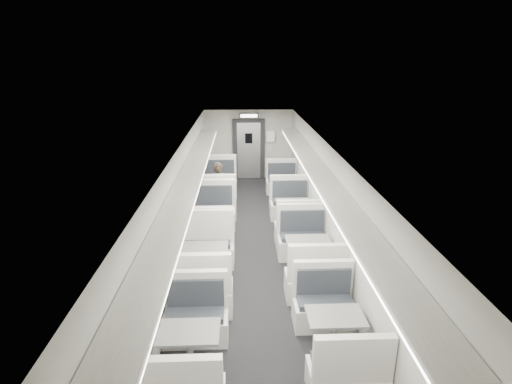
{
  "coord_description": "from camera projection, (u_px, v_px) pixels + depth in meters",
  "views": [
    {
      "loc": [
        -0.3,
        -7.62,
        4.08
      ],
      "look_at": [
        0.04,
        0.76,
        1.24
      ],
      "focal_mm": 28.0,
      "sensor_mm": 36.0,
      "label": 1
    }
  ],
  "objects": [
    {
      "name": "room",
      "position": [
        255.0,
        206.0,
        8.14
      ],
      "size": [
        3.24,
        12.24,
        2.64
      ],
      "color": "black",
      "rests_on": "ground"
    },
    {
      "name": "booth_left_a",
      "position": [
        216.0,
        192.0,
        11.41
      ],
      "size": [
        1.16,
        2.34,
        1.25
      ],
      "color": "white",
      "rests_on": "room"
    },
    {
      "name": "booth_left_b",
      "position": [
        211.0,
        226.0,
        9.18
      ],
      "size": [
        1.1,
        2.24,
        1.2
      ],
      "color": "white",
      "rests_on": "room"
    },
    {
      "name": "booth_left_c",
      "position": [
        204.0,
        266.0,
        7.41
      ],
      "size": [
        1.09,
        2.21,
        1.18
      ],
      "color": "white",
      "rests_on": "room"
    },
    {
      "name": "booth_left_d",
      "position": [
        190.0,
        352.0,
        5.32
      ],
      "size": [
        0.97,
        1.97,
        1.06
      ],
      "color": "white",
      "rests_on": "room"
    },
    {
      "name": "booth_right_a",
      "position": [
        284.0,
        189.0,
        11.88
      ],
      "size": [
        0.97,
        1.98,
        1.06
      ],
      "color": "white",
      "rests_on": "room"
    },
    {
      "name": "booth_right_b",
      "position": [
        293.0,
        215.0,
        9.85
      ],
      "size": [
        1.04,
        2.1,
        1.12
      ],
      "color": "white",
      "rests_on": "room"
    },
    {
      "name": "booth_right_c",
      "position": [
        308.0,
        257.0,
        7.79
      ],
      "size": [
        1.04,
        2.11,
        1.13
      ],
      "color": "white",
      "rests_on": "room"
    },
    {
      "name": "booth_right_d",
      "position": [
        334.0,
        335.0,
        5.65
      ],
      "size": [
        0.96,
        1.95,
        1.04
      ],
      "color": "white",
      "rests_on": "room"
    },
    {
      "name": "passenger",
      "position": [
        219.0,
        189.0,
        10.69
      ],
      "size": [
        0.55,
        0.37,
        1.45
      ],
      "primitive_type": "imported",
      "rotation": [
        0.0,
        0.0,
        0.05
      ],
      "color": "black",
      "rests_on": "room"
    },
    {
      "name": "window_a",
      "position": [
        198.0,
        159.0,
        11.25
      ],
      "size": [
        0.02,
        1.18,
        0.84
      ],
      "primitive_type": "cube",
      "color": "black",
      "rests_on": "room"
    },
    {
      "name": "window_b",
      "position": [
        189.0,
        182.0,
        9.17
      ],
      "size": [
        0.02,
        1.18,
        0.84
      ],
      "primitive_type": "cube",
      "color": "black",
      "rests_on": "room"
    },
    {
      "name": "window_c",
      "position": [
        174.0,
        219.0,
        7.09
      ],
      "size": [
        0.02,
        1.18,
        0.84
      ],
      "primitive_type": "cube",
      "color": "black",
      "rests_on": "room"
    },
    {
      "name": "window_d",
      "position": [
        147.0,
        286.0,
        5.01
      ],
      "size": [
        0.02,
        1.18,
        0.84
      ],
      "primitive_type": "cube",
      "color": "black",
      "rests_on": "room"
    },
    {
      "name": "luggage_rack_left",
      "position": [
        191.0,
        177.0,
        7.58
      ],
      "size": [
        0.46,
        10.4,
        0.09
      ],
      "color": "white",
      "rests_on": "room"
    },
    {
      "name": "luggage_rack_right",
      "position": [
        321.0,
        176.0,
        7.68
      ],
      "size": [
        0.46,
        10.4,
        0.09
      ],
      "color": "white",
      "rests_on": "room"
    },
    {
      "name": "vestibule_door",
      "position": [
        249.0,
        150.0,
        13.81
      ],
      "size": [
        1.1,
        0.13,
        2.1
      ],
      "color": "black",
      "rests_on": "room"
    },
    {
      "name": "exit_sign",
      "position": [
        249.0,
        116.0,
        12.95
      ],
      "size": [
        0.62,
        0.12,
        0.16
      ],
      "color": "black",
      "rests_on": "room"
    },
    {
      "name": "wall_notice",
      "position": [
        270.0,
        136.0,
        13.68
      ],
      "size": [
        0.32,
        0.02,
        0.4
      ],
      "primitive_type": "cube",
      "color": "white",
      "rests_on": "room"
    }
  ]
}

